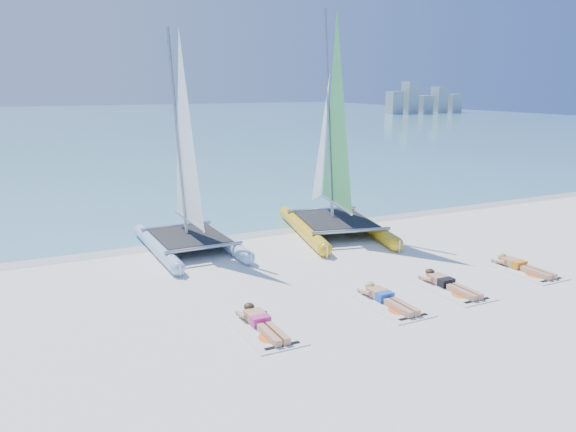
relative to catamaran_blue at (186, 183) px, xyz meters
name	(u,v)px	position (x,y,z in m)	size (l,w,h in m)	color
ground	(341,286)	(2.31, -4.63, -1.92)	(140.00, 140.00, 0.00)	white
sea	(68,123)	(2.31, 58.37, -1.92)	(140.00, 115.00, 0.01)	#7CB8CE
wet_sand_strip	(251,232)	(2.31, 0.87, -1.92)	(140.00, 1.40, 0.01)	silver
distant_skyline	(423,101)	(56.02, 57.37, 0.01)	(14.00, 2.00, 5.00)	#A2ADB3
catamaran_blue	(186,183)	(0.00, 0.00, 0.00)	(2.30, 4.74, 6.44)	#B0C6E8
catamaran_yellow	(331,160)	(4.81, 0.12, 0.35)	(3.64, 5.82, 7.22)	yellow
towel_a	(265,330)	(-0.29, -6.09, -1.91)	(1.00, 1.85, 0.02)	silver
sunbather_a	(261,321)	(-0.29, -5.90, -1.80)	(0.37, 1.73, 0.26)	tan
towel_b	(391,305)	(2.66, -6.12, -1.91)	(1.00, 1.85, 0.02)	silver
sunbather_b	(386,297)	(2.66, -5.93, -1.80)	(0.37, 1.73, 0.26)	tan
towel_c	(453,290)	(4.48, -6.02, -1.91)	(1.00, 1.85, 0.02)	silver
sunbather_c	(447,283)	(4.48, -5.83, -1.80)	(0.37, 1.73, 0.26)	tan
towel_d	(526,271)	(7.08, -5.83, -1.91)	(1.00, 1.85, 0.02)	silver
sunbather_d	(520,265)	(7.08, -5.64, -1.80)	(0.37, 1.73, 0.26)	tan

